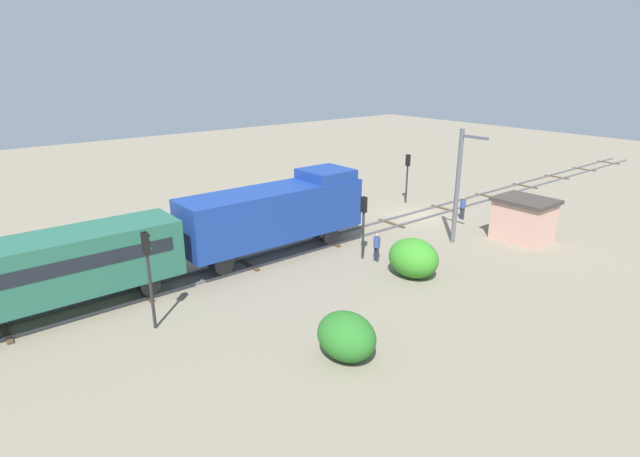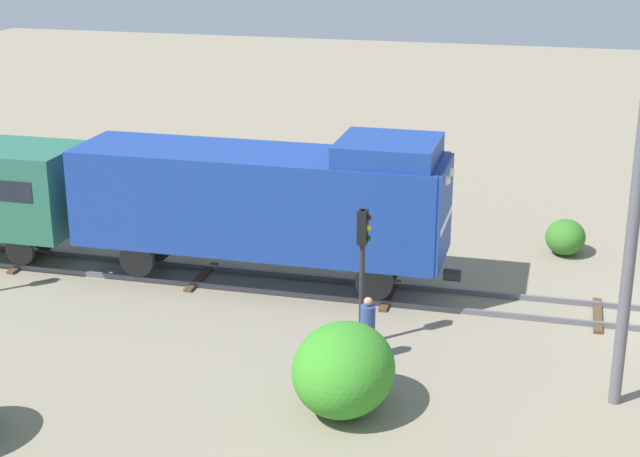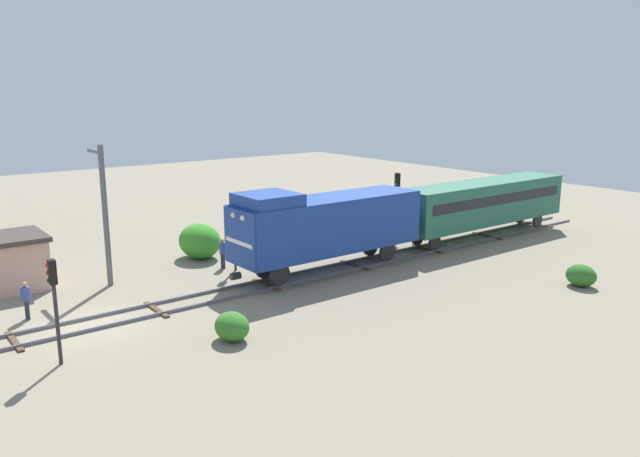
# 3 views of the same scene
# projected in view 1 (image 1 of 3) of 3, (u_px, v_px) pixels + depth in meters

# --- Properties ---
(ground_plane) EXTENTS (106.97, 106.97, 0.00)m
(ground_plane) POSITION_uv_depth(u_px,v_px,m) (419.00, 216.00, 37.18)
(ground_plane) COLOR gray
(railway_track) EXTENTS (2.40, 71.31, 0.16)m
(railway_track) POSITION_uv_depth(u_px,v_px,m) (419.00, 215.00, 37.16)
(railway_track) COLOR #595960
(railway_track) RESTS_ON ground
(locomotive) EXTENTS (2.90, 11.60, 4.60)m
(locomotive) POSITION_uv_depth(u_px,v_px,m) (277.00, 211.00, 28.72)
(locomotive) COLOR navy
(locomotive) RESTS_ON railway_track
(passenger_car_leading) EXTENTS (2.84, 14.00, 3.66)m
(passenger_car_leading) POSITION_uv_depth(u_px,v_px,m) (13.00, 274.00, 20.85)
(passenger_car_leading) COLOR #26604C
(passenger_car_leading) RESTS_ON railway_track
(traffic_signal_near) EXTENTS (0.32, 0.34, 3.95)m
(traffic_signal_near) POSITION_uv_depth(u_px,v_px,m) (408.00, 169.00, 39.90)
(traffic_signal_near) COLOR #262628
(traffic_signal_near) RESTS_ON ground
(traffic_signal_mid) EXTENTS (0.32, 0.34, 3.72)m
(traffic_signal_mid) POSITION_uv_depth(u_px,v_px,m) (364.00, 216.00, 28.45)
(traffic_signal_mid) COLOR #262628
(traffic_signal_mid) RESTS_ON ground
(traffic_signal_far) EXTENTS (0.32, 0.34, 4.38)m
(traffic_signal_far) POSITION_uv_depth(u_px,v_px,m) (148.00, 263.00, 20.68)
(traffic_signal_far) COLOR #262628
(traffic_signal_far) RESTS_ON ground
(worker_near_track) EXTENTS (0.38, 0.38, 1.70)m
(worker_near_track) POSITION_uv_depth(u_px,v_px,m) (463.00, 206.00, 36.23)
(worker_near_track) COLOR #262B38
(worker_near_track) RESTS_ON ground
(worker_by_signal) EXTENTS (0.38, 0.38, 1.70)m
(worker_by_signal) POSITION_uv_depth(u_px,v_px,m) (377.00, 245.00, 28.56)
(worker_by_signal) COLOR #262B38
(worker_by_signal) RESTS_ON ground
(catenary_mast) EXTENTS (1.94, 0.28, 7.17)m
(catenary_mast) POSITION_uv_depth(u_px,v_px,m) (459.00, 184.00, 30.64)
(catenary_mast) COLOR #595960
(catenary_mast) RESTS_ON ground
(relay_hut) EXTENTS (3.50, 2.90, 2.74)m
(relay_hut) POSITION_uv_depth(u_px,v_px,m) (524.00, 219.00, 31.92)
(relay_hut) COLOR #D19E8C
(relay_hut) RESTS_ON ground
(bush_near) EXTENTS (2.53, 2.07, 1.84)m
(bush_near) POSITION_uv_depth(u_px,v_px,m) (346.00, 336.00, 19.22)
(bush_near) COLOR #296E26
(bush_near) RESTS_ON ground
(bush_mid) EXTENTS (1.55, 1.27, 1.13)m
(bush_mid) POSITION_uv_depth(u_px,v_px,m) (74.00, 235.00, 31.40)
(bush_mid) COLOR #2E6926
(bush_mid) RESTS_ON ground
(bush_far) EXTENTS (2.85, 2.33, 2.07)m
(bush_far) POSITION_uv_depth(u_px,v_px,m) (413.00, 258.00, 26.54)
(bush_far) COLOR #378B26
(bush_far) RESTS_ON ground
(bush_back) EXTENTS (1.60, 1.31, 1.16)m
(bush_back) POSITION_uv_depth(u_px,v_px,m) (334.00, 204.00, 38.37)
(bush_back) COLOR #347226
(bush_back) RESTS_ON ground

